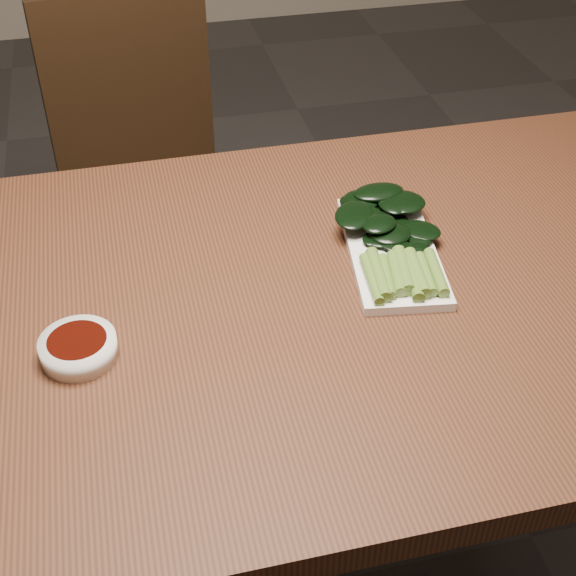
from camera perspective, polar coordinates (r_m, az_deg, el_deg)
The scene contains 5 objects.
table at distance 1.13m, azimuth -1.97°, elevation -3.41°, with size 1.40×0.80×0.75m.
chair_far at distance 1.86m, azimuth -9.78°, elevation 7.39°, with size 0.43×0.43×0.89m.
sauce_bowl at distance 1.02m, azimuth -14.68°, elevation -4.12°, with size 0.09×0.09×0.03m.
serving_plate at distance 1.16m, azimuth 7.38°, elevation 2.64°, with size 0.16×0.28×0.01m.
gai_lan at distance 1.17m, azimuth 7.09°, elevation 4.11°, with size 0.17×0.28×0.03m.
Camera 1 is at (-0.16, -0.82, 1.44)m, focal length 50.00 mm.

